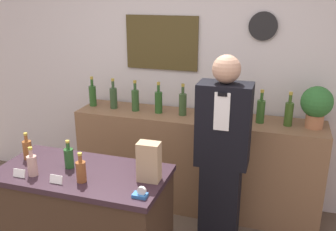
{
  "coord_description": "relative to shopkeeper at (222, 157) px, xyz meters",
  "views": [
    {
      "loc": [
        0.99,
        -1.61,
        2.13
      ],
      "look_at": [
        0.14,
        1.07,
        1.18
      ],
      "focal_mm": 40.0,
      "sensor_mm": 36.0,
      "label": 1
    }
  ],
  "objects": [
    {
      "name": "paper_bag",
      "position": [
        -0.37,
        -0.71,
        0.23
      ],
      "size": [
        0.15,
        0.1,
        0.27
      ],
      "color": "tan",
      "rests_on": "display_counter"
    },
    {
      "name": "counter_bottle_0",
      "position": [
        -1.35,
        -0.67,
        0.17
      ],
      "size": [
        0.07,
        0.07,
        0.21
      ],
      "color": "brown",
      "rests_on": "display_counter"
    },
    {
      "name": "display_counter",
      "position": [
        -0.86,
        -0.73,
        -0.37
      ],
      "size": [
        1.2,
        0.6,
        0.93
      ],
      "color": "#382619",
      "rests_on": "ground_plane"
    },
    {
      "name": "shelf_bottle_1",
      "position": [
        -1.21,
        0.54,
        0.26
      ],
      "size": [
        0.07,
        0.07,
        0.31
      ],
      "color": "#2F4A29",
      "rests_on": "back_shelf"
    },
    {
      "name": "shelf_bottle_2",
      "position": [
        -0.97,
        0.53,
        0.26
      ],
      "size": [
        0.07,
        0.07,
        0.31
      ],
      "color": "#2F5327",
      "rests_on": "back_shelf"
    },
    {
      "name": "shelf_bottle_5",
      "position": [
        -0.24,
        0.54,
        0.26
      ],
      "size": [
        0.07,
        0.07,
        0.31
      ],
      "color": "#30541E",
      "rests_on": "back_shelf"
    },
    {
      "name": "shelf_bottle_3",
      "position": [
        -0.73,
        0.53,
        0.26
      ],
      "size": [
        0.07,
        0.07,
        0.31
      ],
      "color": "#275320",
      "rests_on": "back_shelf"
    },
    {
      "name": "counter_bottle_1",
      "position": [
        -1.15,
        -0.88,
        0.17
      ],
      "size": [
        0.07,
        0.07,
        0.21
      ],
      "color": "tan",
      "rests_on": "display_counter"
    },
    {
      "name": "potted_plant",
      "position": [
        0.71,
        0.55,
        0.35
      ],
      "size": [
        0.27,
        0.27,
        0.37
      ],
      "color": "#B27047",
      "rests_on": "back_shelf"
    },
    {
      "name": "back_shelf",
      "position": [
        -0.34,
        0.54,
        -0.35
      ],
      "size": [
        2.39,
        0.47,
        0.97
      ],
      "color": "brown",
      "rests_on": "ground_plane"
    },
    {
      "name": "price_card_left",
      "position": [
        -1.22,
        -0.93,
        0.12
      ],
      "size": [
        0.09,
        0.02,
        0.06
      ],
      "color": "white",
      "rests_on": "display_counter"
    },
    {
      "name": "counter_bottle_3",
      "position": [
        -0.79,
        -0.86,
        0.17
      ],
      "size": [
        0.07,
        0.07,
        0.21
      ],
      "color": "brown",
      "rests_on": "display_counter"
    },
    {
      "name": "shopkeeper",
      "position": [
        0.0,
        0.0,
        0.0
      ],
      "size": [
        0.42,
        0.26,
        1.67
      ],
      "color": "black",
      "rests_on": "ground_plane"
    },
    {
      "name": "price_card_right",
      "position": [
        -0.93,
        -0.93,
        0.12
      ],
      "size": [
        0.09,
        0.02,
        0.06
      ],
      "color": "white",
      "rests_on": "display_counter"
    },
    {
      "name": "shelf_bottle_0",
      "position": [
        -1.46,
        0.55,
        0.26
      ],
      "size": [
        0.07,
        0.07,
        0.31
      ],
      "color": "#285521",
      "rests_on": "back_shelf"
    },
    {
      "name": "back_wall",
      "position": [
        -0.57,
        0.83,
        0.52
      ],
      "size": [
        5.2,
        0.09,
        2.7
      ],
      "color": "silver",
      "rests_on": "ground_plane"
    },
    {
      "name": "shelf_bottle_4",
      "position": [
        -0.48,
        0.53,
        0.26
      ],
      "size": [
        0.07,
        0.07,
        0.31
      ],
      "color": "#334E28",
      "rests_on": "back_shelf"
    },
    {
      "name": "tape_dispenser",
      "position": [
        -0.35,
        -0.92,
        0.12
      ],
      "size": [
        0.09,
        0.06,
        0.07
      ],
      "color": "#2D66A8",
      "rests_on": "display_counter"
    },
    {
      "name": "counter_bottle_2",
      "position": [
        -0.98,
        -0.7,
        0.17
      ],
      "size": [
        0.07,
        0.07,
        0.21
      ],
      "color": "#245123",
      "rests_on": "display_counter"
    },
    {
      "name": "shelf_bottle_8",
      "position": [
        0.49,
        0.53,
        0.26
      ],
      "size": [
        0.07,
        0.07,
        0.31
      ],
      "color": "#35551D",
      "rests_on": "back_shelf"
    },
    {
      "name": "shelf_bottle_6",
      "position": [
        0.0,
        0.55,
        0.26
      ],
      "size": [
        0.07,
        0.07,
        0.31
      ],
      "color": "#274D27",
      "rests_on": "back_shelf"
    },
    {
      "name": "shelf_bottle_7",
      "position": [
        0.25,
        0.54,
        0.26
      ],
      "size": [
        0.07,
        0.07,
        0.31
      ],
      "color": "#2D561F",
      "rests_on": "back_shelf"
    }
  ]
}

